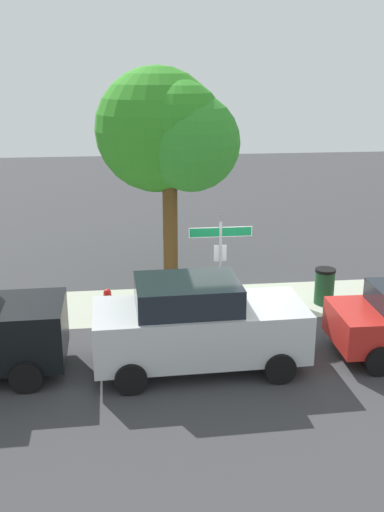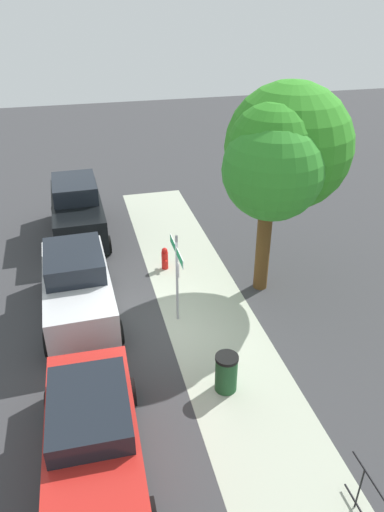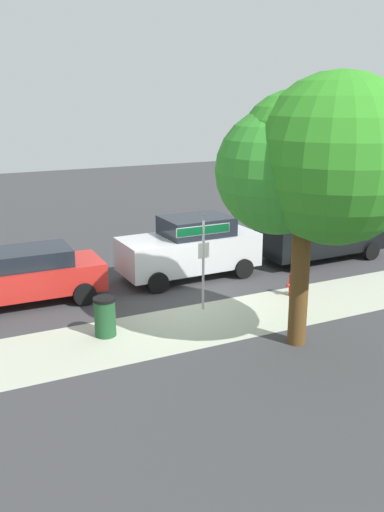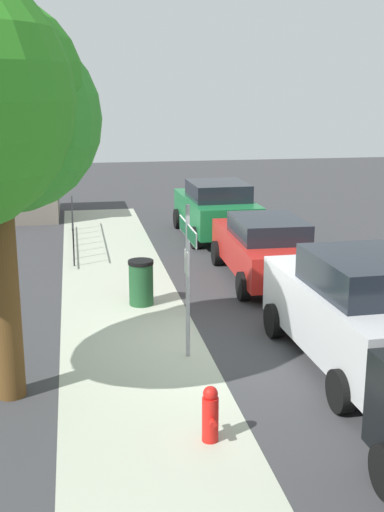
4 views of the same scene
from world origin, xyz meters
name	(u,v)px [view 4 (image 4 of 4)]	position (x,y,z in m)	size (l,w,h in m)	color
ground_plane	(206,346)	(0.00, 0.00, 0.00)	(60.00, 60.00, 0.00)	#38383A
sidewalk_strip	(125,314)	(2.00, 1.30, 0.00)	(24.00, 2.60, 0.00)	#A9AF9A
street_sign	(188,255)	(-0.39, 0.40, 1.82)	(1.58, 0.07, 2.68)	#9EA0A5
car_silver	(358,310)	(-1.30, -2.28, 0.98)	(4.45, 2.10, 1.96)	silver
car_red	(265,247)	(3.86, -2.23, 0.81)	(4.43, 2.04, 1.56)	red
car_green	(216,209)	(8.71, -2.09, 0.88)	(4.24, 2.18, 1.73)	#196F38
iron_fence	(73,227)	(8.23, 2.30, 0.57)	(5.30, 0.04, 1.07)	black
utility_shed	(28,179)	(12.88, 3.80, 1.38)	(3.24, 2.41, 2.69)	slate
fire_hydrant	(210,414)	(-3.23, 0.60, 0.38)	(0.42, 0.22, 0.78)	red
trash_bin	(141,282)	(2.54, 0.90, 0.49)	(0.55, 0.55, 0.98)	#1E4C28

